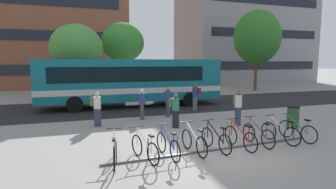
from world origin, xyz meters
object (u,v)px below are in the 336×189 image
(parked_bicycle_silver_7, at_px, (280,133))
(commuter_maroon_pack_0, at_px, (196,95))
(parked_bicycle_white_1, at_px, (145,149))
(street_tree_1, at_px, (76,48))
(commuter_olive_pack_3, at_px, (168,100))
(commuter_olive_pack_1, at_px, (238,105))
(street_tree_2, at_px, (257,37))
(commuter_olive_pack_4, at_px, (97,107))
(street_tree_0, at_px, (123,43))
(commuter_black_pack_5, at_px, (142,102))
(parked_bicycle_purple_6, at_px, (258,135))
(trash_bin, at_px, (293,117))
(parked_bicycle_black_4, at_px, (216,140))
(commuter_olive_pack_2, at_px, (175,108))
(parked_bicycle_white_3, at_px, (194,142))
(parked_bicycle_blue_2, at_px, (168,146))
(parked_bicycle_red_5, at_px, (240,138))
(parked_bicycle_green_8, at_px, (297,131))
(parked_bicycle_white_0, at_px, (114,152))

(parked_bicycle_silver_7, xyz_separation_m, commuter_maroon_pack_0, (-0.21, 7.31, 0.59))
(parked_bicycle_white_1, xyz_separation_m, street_tree_1, (-1.95, 15.21, 3.74))
(commuter_olive_pack_3, bearing_deg, commuter_maroon_pack_0, 126.99)
(commuter_olive_pack_1, height_order, street_tree_2, street_tree_2)
(commuter_olive_pack_4, distance_m, street_tree_0, 14.25)
(parked_bicycle_silver_7, distance_m, commuter_black_pack_5, 7.00)
(parked_bicycle_purple_6, relative_size, street_tree_2, 0.21)
(parked_bicycle_white_1, bearing_deg, street_tree_0, -22.74)
(parked_bicycle_silver_7, height_order, commuter_olive_pack_4, commuter_olive_pack_4)
(commuter_olive_pack_4, distance_m, trash_bin, 9.17)
(commuter_olive_pack_4, distance_m, street_tree_1, 10.67)
(commuter_olive_pack_3, distance_m, commuter_black_pack_5, 1.54)
(parked_bicycle_black_4, bearing_deg, commuter_olive_pack_2, -4.50)
(commuter_olive_pack_1, bearing_deg, commuter_olive_pack_2, -90.15)
(parked_bicycle_white_3, distance_m, trash_bin, 6.05)
(commuter_olive_pack_3, bearing_deg, parked_bicycle_blue_2, -11.56)
(parked_bicycle_blue_2, height_order, street_tree_1, street_tree_1)
(commuter_black_pack_5, distance_m, trash_bin, 7.40)
(parked_bicycle_red_5, bearing_deg, commuter_black_pack_5, 13.16)
(parked_bicycle_white_1, relative_size, parked_bicycle_blue_2, 0.97)
(parked_bicycle_white_3, distance_m, street_tree_0, 18.76)
(street_tree_1, bearing_deg, commuter_olive_pack_1, -58.90)
(parked_bicycle_blue_2, relative_size, street_tree_0, 0.25)
(parked_bicycle_blue_2, relative_size, parked_bicycle_green_8, 1.00)
(parked_bicycle_green_8, relative_size, commuter_maroon_pack_0, 1.00)
(parked_bicycle_black_4, height_order, parked_bicycle_purple_6, same)
(parked_bicycle_red_5, distance_m, parked_bicycle_silver_7, 1.82)
(parked_bicycle_white_0, bearing_deg, parked_bicycle_silver_7, -80.54)
(commuter_olive_pack_1, height_order, trash_bin, commuter_olive_pack_1)
(commuter_maroon_pack_0, bearing_deg, parked_bicycle_green_8, 111.06)
(parked_bicycle_blue_2, relative_size, commuter_maroon_pack_0, 1.01)
(street_tree_0, height_order, street_tree_2, street_tree_2)
(parked_bicycle_silver_7, distance_m, commuter_olive_pack_4, 8.05)
(parked_bicycle_white_0, xyz_separation_m, trash_bin, (8.43, 1.94, 0.13))
(parked_bicycle_white_0, relative_size, commuter_black_pack_5, 1.06)
(parked_bicycle_green_8, xyz_separation_m, commuter_olive_pack_2, (-3.79, 3.45, 0.54))
(commuter_maroon_pack_0, xyz_separation_m, street_tree_0, (-2.80, 10.83, 3.89))
(commuter_olive_pack_4, bearing_deg, commuter_black_pack_5, 73.18)
(parked_bicycle_blue_2, bearing_deg, street_tree_2, -50.47)
(parked_bicycle_purple_6, bearing_deg, commuter_olive_pack_1, -23.41)
(parked_bicycle_green_8, xyz_separation_m, street_tree_2, (9.79, 16.01, 5.19))
(commuter_maroon_pack_0, distance_m, trash_bin, 6.11)
(parked_bicycle_black_4, distance_m, commuter_olive_pack_4, 6.15)
(parked_bicycle_white_0, height_order, commuter_olive_pack_1, commuter_olive_pack_1)
(parked_bicycle_white_1, xyz_separation_m, parked_bicycle_red_5, (3.47, 0.08, 0.00))
(parked_bicycle_white_1, relative_size, commuter_olive_pack_1, 0.99)
(parked_bicycle_purple_6, distance_m, commuter_olive_pack_2, 4.03)
(parked_bicycle_white_0, xyz_separation_m, parked_bicycle_black_4, (3.47, 0.17, 0.00))
(parked_bicycle_black_4, bearing_deg, street_tree_0, -7.06)
(commuter_maroon_pack_0, bearing_deg, commuter_olive_pack_2, 67.21)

